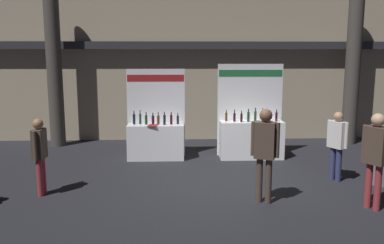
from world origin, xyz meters
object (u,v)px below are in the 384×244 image
(exhibitor_booth_0, at_px, (156,137))
(exhibitor_booth_1, at_px, (251,135))
(visitor_2, at_px, (265,147))
(visitor_3, at_px, (337,140))
(visitor_4, at_px, (40,151))
(visitor_5, at_px, (376,152))
(trash_bin, at_px, (381,171))

(exhibitor_booth_0, distance_m, exhibitor_booth_1, 2.63)
(visitor_2, bearing_deg, visitor_3, -122.34)
(visitor_3, distance_m, visitor_4, 6.43)
(visitor_4, relative_size, visitor_5, 0.88)
(trash_bin, height_order, visitor_5, visitor_5)
(exhibitor_booth_0, distance_m, visitor_3, 4.72)
(visitor_4, bearing_deg, visitor_2, 85.01)
(visitor_2, distance_m, visitor_3, 2.35)
(exhibitor_booth_0, relative_size, visitor_4, 1.54)
(exhibitor_booth_0, height_order, visitor_3, exhibitor_booth_0)
(visitor_3, xyz_separation_m, visitor_5, (0.02, -1.74, 0.16))
(exhibitor_booth_1, height_order, visitor_5, exhibitor_booth_1)
(visitor_5, bearing_deg, visitor_3, -29.06)
(trash_bin, bearing_deg, visitor_4, -176.96)
(visitor_2, bearing_deg, visitor_5, -168.80)
(visitor_2, xyz_separation_m, visitor_4, (-4.45, 0.60, -0.19))
(trash_bin, xyz_separation_m, visitor_2, (-2.82, -0.99, 0.80))
(visitor_2, relative_size, visitor_4, 1.16)
(visitor_2, xyz_separation_m, visitor_5, (1.95, -0.41, -0.02))
(visitor_4, bearing_deg, trash_bin, 95.77)
(exhibitor_booth_0, xyz_separation_m, exhibitor_booth_1, (2.63, -0.00, 0.04))
(visitor_4, bearing_deg, exhibitor_booth_0, 145.28)
(visitor_2, relative_size, visitor_5, 1.02)
(exhibitor_booth_0, bearing_deg, trash_bin, -25.99)
(visitor_3, bearing_deg, exhibitor_booth_1, -170.97)
(visitor_4, bearing_deg, visitor_5, 83.72)
(visitor_3, bearing_deg, trash_bin, 41.87)
(visitor_3, relative_size, visitor_5, 0.88)
(trash_bin, distance_m, visitor_5, 1.82)
(exhibitor_booth_1, distance_m, visitor_5, 4.21)
(visitor_5, bearing_deg, exhibitor_booth_0, 17.77)
(exhibitor_booth_1, height_order, visitor_4, exhibitor_booth_1)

